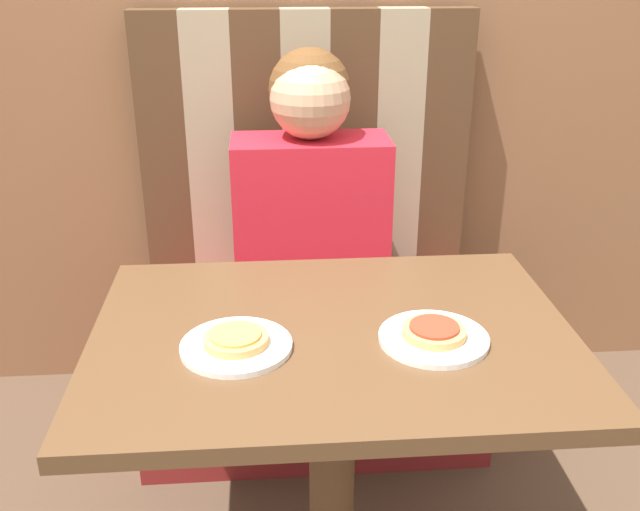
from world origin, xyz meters
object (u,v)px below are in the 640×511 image
object	(u,v)px
pizza_left	(236,339)
plate_left	(236,346)
person	(311,179)
pizza_right	(434,331)
plate_right	(434,338)

from	to	relation	value
pizza_left	plate_left	bearing A→B (deg)	-90.00
plate_left	person	bearing A→B (deg)	75.56
person	pizza_right	xyz separation A→B (m)	(0.19, -0.74, -0.08)
person	pizza_right	size ratio (longest dim) A/B	5.75
plate_left	plate_right	xyz separation A→B (m)	(0.38, 0.00, 0.00)
plate_right	pizza_right	bearing A→B (deg)	90.00
person	pizza_right	distance (m)	0.77
person	plate_left	world-z (taller)	person
plate_left	plate_right	world-z (taller)	same
person	plate_right	bearing A→B (deg)	-75.56
plate_left	plate_right	bearing A→B (deg)	0.00
person	pizza_left	world-z (taller)	person
pizza_left	pizza_right	world-z (taller)	same
person	plate_left	bearing A→B (deg)	-104.44
person	plate_left	size ratio (longest dim) A/B	3.32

